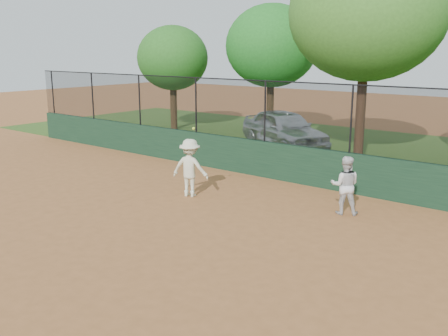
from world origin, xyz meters
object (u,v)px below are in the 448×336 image
Objects in this scene: player_main at (190,168)px; parked_car at (284,129)px; tree_0 at (173,58)px; player_second at (345,185)px; tree_1 at (271,46)px; tree_2 at (367,12)px.

parked_car is at bearing 102.05° from player_main.
tree_0 is (-7.35, 0.85, 2.88)m from parked_car.
player_second is 4.39m from player_main.
player_second is at bearing -47.78° from tree_1.
tree_1 reaches higher than parked_car.
tree_2 is at bearing -5.73° from tree_0.
parked_car is at bearing -74.06° from player_second.
player_main is (1.68, -7.85, 0.01)m from parked_car.
parked_car is 7.94m from tree_0.
player_second is 8.24m from tree_2.
tree_0 is (-13.22, 7.42, 2.95)m from player_second.
tree_0 reaches higher than parked_car.
tree_0 is at bearing -55.17° from player_second.
tree_2 is at bearing -66.08° from parked_car.
tree_1 reaches higher than tree_0.
tree_1 is 6.59m from tree_2.
tree_2 is (5.87, -2.77, 1.15)m from tree_1.
player_second is at bearing -29.29° from tree_0.
parked_car is at bearing -6.60° from tree_0.
parked_car is 5.80m from tree_2.
tree_2 reaches higher than parked_car.
tree_0 is at bearing 111.20° from parked_car.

